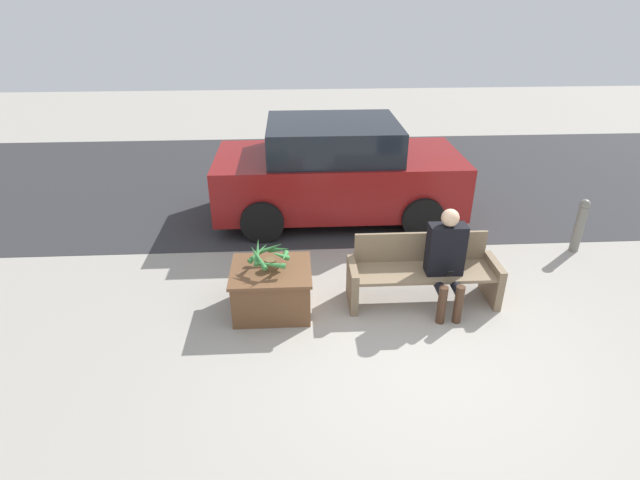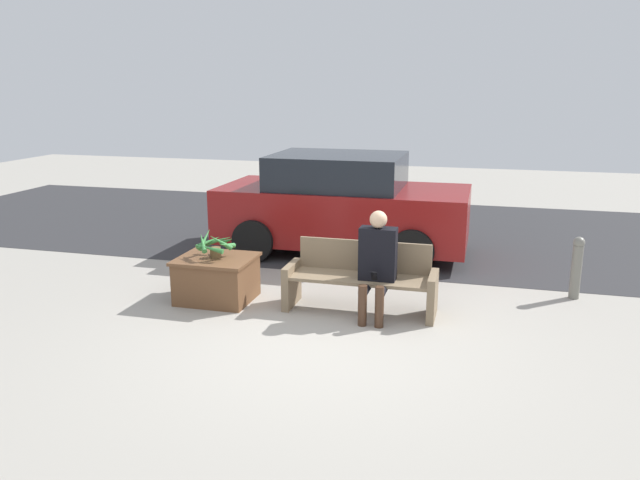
{
  "view_description": "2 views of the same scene",
  "coord_description": "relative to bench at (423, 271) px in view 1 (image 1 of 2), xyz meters",
  "views": [
    {
      "loc": [
        -1.32,
        -4.21,
        3.57
      ],
      "look_at": [
        -1.02,
        1.07,
        0.83
      ],
      "focal_mm": 28.0,
      "sensor_mm": 36.0,
      "label": 1
    },
    {
      "loc": [
        1.64,
        -6.16,
        2.72
      ],
      "look_at": [
        -0.32,
        1.16,
        0.81
      ],
      "focal_mm": 35.0,
      "sensor_mm": 36.0,
      "label": 2
    }
  ],
  "objects": [
    {
      "name": "road_surface",
      "position": [
        -0.25,
        4.38,
        -0.39
      ],
      "size": [
        20.0,
        6.0,
        0.01
      ],
      "primitive_type": "cube",
      "color": "#2D2D30",
      "rests_on": "ground_plane"
    },
    {
      "name": "parked_car",
      "position": [
        -0.84,
        2.6,
        0.39
      ],
      "size": [
        3.99,
        1.98,
        1.62
      ],
      "color": "maroon",
      "rests_on": "ground_plane"
    },
    {
      "name": "planter_box",
      "position": [
        -1.86,
        -0.13,
        -0.09
      ],
      "size": [
        0.95,
        0.82,
        0.57
      ],
      "color": "brown",
      "rests_on": "ground_plane"
    },
    {
      "name": "bench",
      "position": [
        0.0,
        0.0,
        0.0
      ],
      "size": [
        1.84,
        0.57,
        0.83
      ],
      "color": "#7A664C",
      "rests_on": "ground_plane"
    },
    {
      "name": "potted_plant",
      "position": [
        -1.86,
        -0.13,
        0.35
      ],
      "size": [
        0.53,
        0.51,
        0.36
      ],
      "color": "brown",
      "rests_on": "planter_box"
    },
    {
      "name": "ground_plane",
      "position": [
        -0.25,
        -1.0,
        -0.4
      ],
      "size": [
        30.0,
        30.0,
        0.0
      ],
      "primitive_type": "plane",
      "color": "#9E998E"
    },
    {
      "name": "bollard_post",
      "position": [
        2.6,
        1.14,
        0.04
      ],
      "size": [
        0.15,
        0.15,
        0.82
      ],
      "color": "slate",
      "rests_on": "ground_plane"
    },
    {
      "name": "person_seated",
      "position": [
        0.22,
        -0.17,
        0.3
      ],
      "size": [
        0.44,
        0.57,
        1.28
      ],
      "color": "black",
      "rests_on": "ground_plane"
    }
  ]
}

